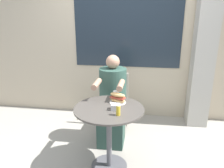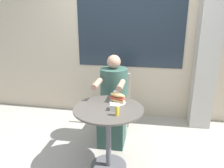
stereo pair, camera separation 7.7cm
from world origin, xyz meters
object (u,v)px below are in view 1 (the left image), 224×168
object	(u,v)px
cafe_table	(109,124)
condiment_bottle	(118,109)
sandwich_on_plate	(118,98)
diner_chair	(116,97)
seated_diner	(112,106)
drink_cup	(116,94)

from	to	relation	value
cafe_table	condiment_bottle	distance (m)	0.33
sandwich_on_plate	condiment_bottle	xyz separation A→B (m)	(0.05, -0.32, 0.01)
diner_chair	seated_diner	xyz separation A→B (m)	(-0.00, -0.35, 0.00)
cafe_table	drink_cup	bearing A→B (deg)	84.05
seated_diner	drink_cup	xyz separation A→B (m)	(0.08, -0.25, 0.26)
sandwich_on_plate	condiment_bottle	bearing A→B (deg)	-81.78
cafe_table	diner_chair	bearing A→B (deg)	93.04
drink_cup	condiment_bottle	distance (m)	0.49
drink_cup	diner_chair	bearing A→B (deg)	97.77
sandwich_on_plate	drink_cup	xyz separation A→B (m)	(-0.04, 0.16, -0.01)
seated_diner	condiment_bottle	world-z (taller)	seated_diner
seated_diner	drink_cup	bearing A→B (deg)	108.51
sandwich_on_plate	condiment_bottle	world-z (taller)	condiment_bottle
seated_diner	drink_cup	size ratio (longest dim) A/B	14.87
sandwich_on_plate	diner_chair	bearing A→B (deg)	99.10
diner_chair	sandwich_on_plate	world-z (taller)	diner_chair
drink_cup	condiment_bottle	xyz separation A→B (m)	(0.09, -0.48, 0.02)
seated_diner	sandwich_on_plate	distance (m)	0.51
sandwich_on_plate	drink_cup	world-z (taller)	sandwich_on_plate
seated_diner	sandwich_on_plate	xyz separation A→B (m)	(0.12, -0.42, 0.27)
diner_chair	sandwich_on_plate	bearing A→B (deg)	99.48
sandwich_on_plate	seated_diner	bearing A→B (deg)	106.51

